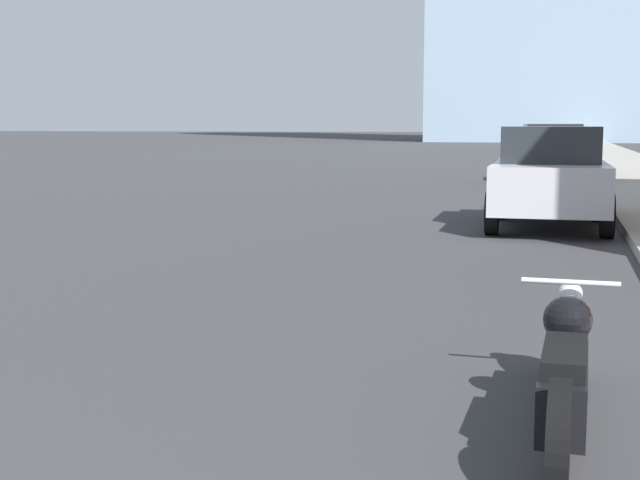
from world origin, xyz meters
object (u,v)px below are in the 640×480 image
(parked_car_silver, at_px, (550,177))
(parked_car_black, at_px, (554,140))
(parked_car_white, at_px, (556,145))
(motorcycle, at_px, (565,369))
(parked_car_red, at_px, (551,153))

(parked_car_silver, distance_m, parked_car_black, 37.32)
(parked_car_white, bearing_deg, parked_car_silver, -88.40)
(motorcycle, relative_size, parked_car_red, 0.62)
(parked_car_silver, bearing_deg, motorcycle, -89.47)
(parked_car_red, height_order, parked_car_black, parked_car_red)
(parked_car_white, xyz_separation_m, parked_car_black, (-0.09, 12.35, 0.04))
(parked_car_black, bearing_deg, parked_car_white, -90.99)
(motorcycle, distance_m, parked_car_black, 47.55)
(motorcycle, height_order, parked_car_silver, parked_car_silver)
(motorcycle, relative_size, parked_car_silver, 0.67)
(parked_car_red, relative_size, parked_car_black, 0.91)
(motorcycle, xyz_separation_m, parked_car_silver, (-0.18, 10.23, 0.49))
(parked_car_red, bearing_deg, motorcycle, -94.76)
(parked_car_black, bearing_deg, parked_car_silver, -91.36)
(parked_car_white, bearing_deg, motorcycle, -88.07)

